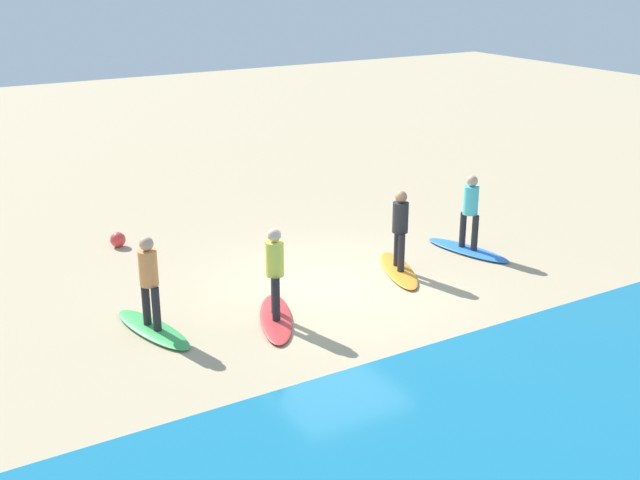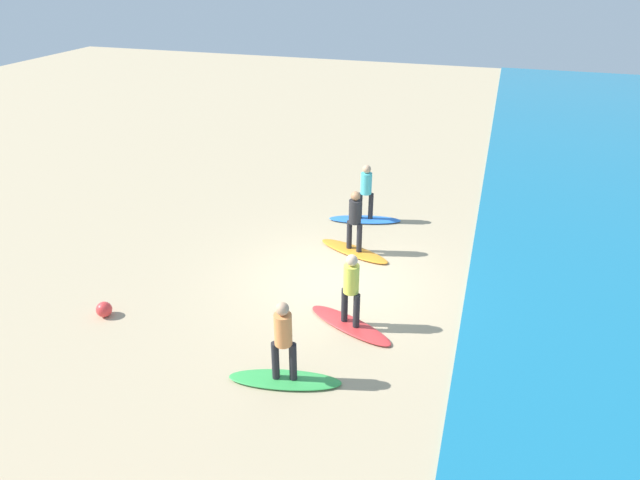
% 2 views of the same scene
% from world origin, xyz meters
% --- Properties ---
extents(ground_plane, '(60.00, 60.00, 0.00)m').
position_xyz_m(ground_plane, '(0.00, 0.00, 0.00)').
color(ground_plane, tan).
extents(surfboard_blue, '(1.02, 2.17, 0.09)m').
position_xyz_m(surfboard_blue, '(-3.51, -0.15, 0.04)').
color(surfboard_blue, blue).
rests_on(surfboard_blue, ground).
extents(surfer_blue, '(0.32, 0.45, 1.64)m').
position_xyz_m(surfer_blue, '(-3.51, -0.15, 1.04)').
color(surfer_blue, '#232328').
rests_on(surfer_blue, surfboard_blue).
extents(surfboard_orange, '(1.30, 2.16, 0.09)m').
position_xyz_m(surfboard_orange, '(-1.51, 0.03, 0.04)').
color(surfboard_orange, orange).
rests_on(surfboard_orange, ground).
extents(surfer_orange, '(0.32, 0.44, 1.64)m').
position_xyz_m(surfer_orange, '(-1.51, 0.03, 1.04)').
color(surfer_orange, '#232328').
rests_on(surfer_orange, surfboard_orange).
extents(surfboard_red, '(1.38, 2.14, 0.09)m').
position_xyz_m(surfboard_red, '(1.72, 0.78, 0.04)').
color(surfboard_red, red).
rests_on(surfboard_red, ground).
extents(surfer_red, '(0.32, 0.43, 1.64)m').
position_xyz_m(surfer_red, '(1.72, 0.78, 1.04)').
color(surfer_red, '#232328').
rests_on(surfer_red, surfboard_red).
extents(surfboard_green, '(0.99, 2.17, 0.09)m').
position_xyz_m(surfboard_green, '(3.74, 0.07, 0.04)').
color(surfboard_green, green).
rests_on(surfboard_green, ground).
extents(surfer_green, '(0.32, 0.45, 1.64)m').
position_xyz_m(surfer_green, '(3.74, 0.07, 1.04)').
color(surfer_green, '#232328').
rests_on(surfer_green, surfboard_green).
extents(beach_ball, '(0.34, 0.34, 0.34)m').
position_xyz_m(beach_ball, '(2.94, -4.41, 0.17)').
color(beach_ball, '#E53838').
rests_on(beach_ball, ground).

